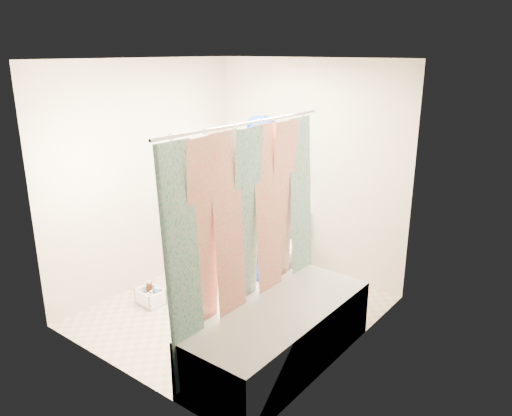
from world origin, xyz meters
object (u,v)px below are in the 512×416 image
Objects in this scene: bathtub at (280,334)px; cleaning_caddy at (151,298)px; toilet at (285,247)px; plumber at (256,199)px.

bathtub reaches higher than cleaning_caddy.
plumber reaches higher than toilet.
toilet reaches higher than bathtub.
cleaning_caddy is (-0.71, -1.34, -0.29)m from toilet.
plumber is 1.53m from cleaning_caddy.
cleaning_caddy is (-1.61, 0.01, -0.19)m from bathtub.
bathtub is 0.96× the size of plumber.
toilet is 0.40× the size of plumber.
toilet is 1.55m from cleaning_caddy.
toilet is 0.64m from plumber.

